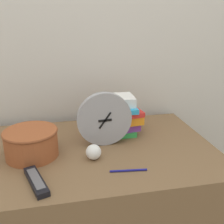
{
  "coord_description": "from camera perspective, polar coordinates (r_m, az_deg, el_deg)",
  "views": [
    {
      "loc": [
        -0.07,
        -0.68,
        1.25
      ],
      "look_at": [
        0.16,
        0.43,
        0.85
      ],
      "focal_mm": 42.0,
      "sensor_mm": 36.0,
      "label": 1
    }
  ],
  "objects": [
    {
      "name": "desk_clock",
      "position": [
        1.15,
        -1.66,
        -1.6
      ],
      "size": [
        0.24,
        0.03,
        0.24
      ],
      "color": "#99999E",
      "rests_on": "desk"
    },
    {
      "name": "tv_remote",
      "position": [
        0.97,
        -16.19,
        -14.24
      ],
      "size": [
        0.1,
        0.19,
        0.02
      ],
      "color": "black",
      "rests_on": "desk"
    },
    {
      "name": "pen",
      "position": [
        1.0,
        3.61,
        -12.58
      ],
      "size": [
        0.14,
        0.02,
        0.01
      ],
      "color": "navy",
      "rests_on": "desk"
    },
    {
      "name": "basket",
      "position": [
        1.13,
        -17.18,
        -6.25
      ],
      "size": [
        0.22,
        0.22,
        0.11
      ],
      "color": "#994C28",
      "rests_on": "desk"
    },
    {
      "name": "desk",
      "position": [
        1.37,
        -6.15,
        -21.41
      ],
      "size": [
        1.18,
        0.69,
        0.71
      ],
      "color": "brown",
      "rests_on": "ground_plane"
    },
    {
      "name": "book_stack",
      "position": [
        1.28,
        1.26,
        -0.72
      ],
      "size": [
        0.23,
        0.21,
        0.19
      ],
      "color": "green",
      "rests_on": "desk"
    },
    {
      "name": "crumpled_paper_ball",
      "position": [
        1.07,
        -4.04,
        -8.68
      ],
      "size": [
        0.06,
        0.06,
        0.06
      ],
      "color": "white",
      "rests_on": "desk"
    },
    {
      "name": "wall_back",
      "position": [
        1.45,
        -9.17,
        17.37
      ],
      "size": [
        6.0,
        0.04,
        2.4
      ],
      "color": "beige",
      "rests_on": "ground_plane"
    }
  ]
}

